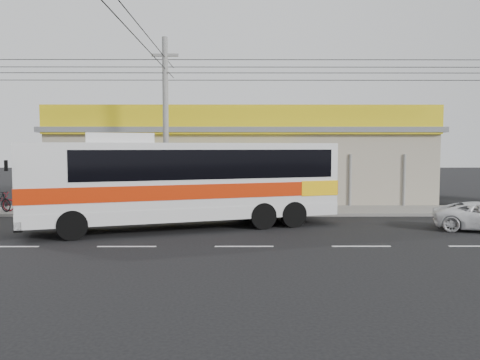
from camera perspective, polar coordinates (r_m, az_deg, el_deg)
The scene contains 6 objects.
ground at distance 18.53m, azimuth 0.41°, elevation -6.49°, with size 120.00×120.00×0.00m, color black.
sidewalk at distance 24.45m, azimuth 0.25°, elevation -3.76°, with size 30.00×3.20×0.15m, color slate.
lane_markings at distance 16.08m, azimuth 0.51°, elevation -8.11°, with size 50.00×0.12×0.01m, color silver, non-canonical shape.
storefront_building at distance 29.78m, azimuth 0.15°, elevation 1.93°, with size 22.60×9.20×5.70m.
coach_bus at distance 19.56m, azimuth -6.04°, elevation 0.25°, with size 12.96×6.50×3.93m.
utility_pole at distance 23.85m, azimuth -9.12°, elevation 13.24°, with size 34.00×14.00×8.76m.
Camera 1 is at (-0.21, -18.22, 3.37)m, focal length 35.00 mm.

